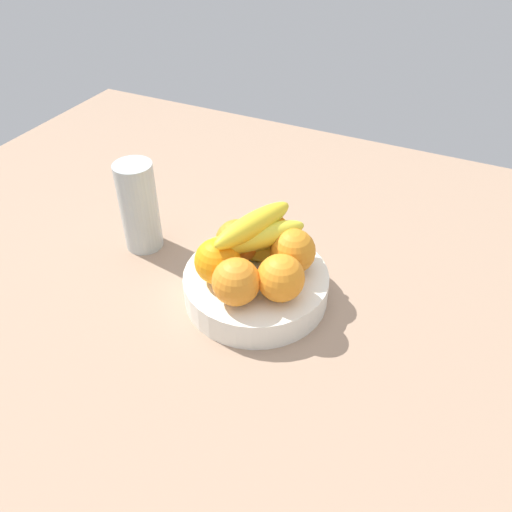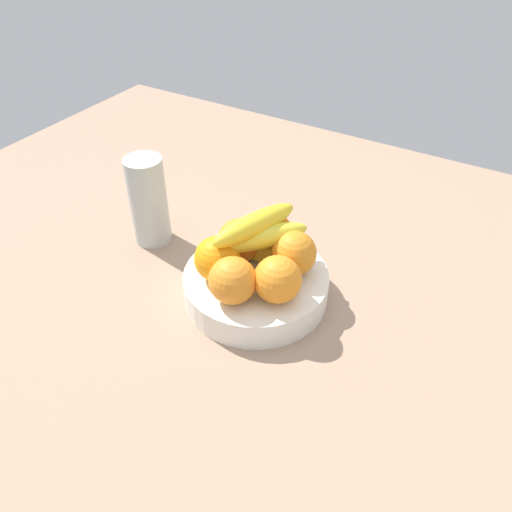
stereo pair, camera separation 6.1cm
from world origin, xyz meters
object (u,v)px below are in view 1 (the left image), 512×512
object	(u,v)px
orange_front_left	(236,282)
banana_bunch	(255,238)
orange_top_stack	(218,261)
orange_back_left	(268,233)
orange_back_right	(237,241)
fruit_bowl	(256,285)
orange_front_right	(281,278)
orange_center	(293,251)
thermos_tumbler	(139,207)

from	to	relation	value
orange_front_left	banana_bunch	bearing A→B (deg)	98.24
banana_bunch	orange_top_stack	bearing A→B (deg)	-118.94
orange_back_left	orange_top_stack	bearing A→B (deg)	-111.76
orange_back_right	orange_front_left	bearing A→B (deg)	-63.98
fruit_bowl	orange_front_left	world-z (taller)	orange_front_left
orange_front_right	orange_back_right	distance (cm)	11.94
orange_front_left	orange_center	size ratio (longest dim) A/B	1.00
orange_center	banana_bunch	bearing A→B (deg)	-169.39
fruit_bowl	orange_center	size ratio (longest dim) A/B	3.23
orange_front_left	thermos_tumbler	xyz separation A→B (cm)	(-26.37, 11.09, -0.01)
orange_front_right	fruit_bowl	bearing A→B (deg)	151.45
orange_back_right	orange_top_stack	xyz separation A→B (cm)	(-0.47, -6.20, 0.00)
fruit_bowl	banana_bunch	world-z (taller)	banana_bunch
orange_front_left	orange_back_right	xyz separation A→B (cm)	(-4.59, 9.41, 0.00)
orange_back_right	thermos_tumbler	xyz separation A→B (cm)	(-21.78, 1.68, -0.01)
orange_back_left	orange_center	bearing A→B (deg)	-25.66
orange_front_left	orange_back_left	distance (cm)	13.89
orange_top_stack	fruit_bowl	bearing A→B (deg)	36.28
orange_front_left	orange_front_right	world-z (taller)	same
fruit_bowl	thermos_tumbler	bearing A→B (deg)	171.25
orange_top_stack	banana_bunch	bearing A→B (deg)	61.06
orange_center	orange_back_right	xyz separation A→B (cm)	(-9.69, -1.61, 0.00)
orange_front_right	orange_center	world-z (taller)	same
orange_center	banana_bunch	distance (cm)	6.78
orange_front_right	orange_top_stack	size ratio (longest dim) A/B	1.00
orange_front_left	banana_bunch	world-z (taller)	banana_bunch
orange_front_right	orange_top_stack	distance (cm)	11.04
orange_back_left	thermos_tumbler	size ratio (longest dim) A/B	0.43
fruit_bowl	orange_front_right	distance (cm)	9.26
fruit_bowl	orange_center	world-z (taller)	orange_center
orange_front_left	orange_back_right	world-z (taller)	same
fruit_bowl	orange_center	xyz separation A→B (cm)	(4.98, 4.01, 6.43)
orange_front_left	orange_top_stack	size ratio (longest dim) A/B	1.00
orange_back_right	orange_center	bearing A→B (deg)	9.45
fruit_bowl	orange_center	distance (cm)	9.07
banana_bunch	fruit_bowl	bearing A→B (deg)	-61.21
orange_front_left	orange_center	distance (cm)	12.14
banana_bunch	thermos_tumbler	distance (cm)	25.02
orange_center	thermos_tumbler	bearing A→B (deg)	179.88
orange_center	orange_top_stack	bearing A→B (deg)	-142.44
orange_back_right	orange_top_stack	size ratio (longest dim) A/B	1.00
orange_back_right	banana_bunch	size ratio (longest dim) A/B	0.45
orange_back_left	orange_top_stack	xyz separation A→B (cm)	(-4.25, -10.65, 0.00)
banana_bunch	orange_back_left	bearing A→B (deg)	81.53
banana_bunch	thermos_tumbler	world-z (taller)	thermos_tumbler
orange_center	orange_back_right	distance (cm)	9.82
orange_front_left	fruit_bowl	bearing A→B (deg)	89.08
fruit_bowl	orange_front_left	distance (cm)	9.52
orange_front_right	orange_center	size ratio (longest dim) A/B	1.00
fruit_bowl	thermos_tumbler	world-z (taller)	thermos_tumbler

